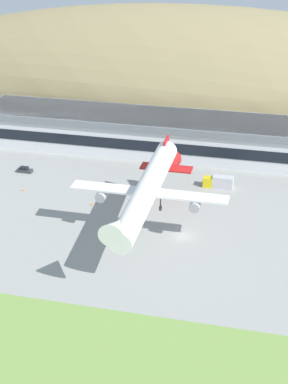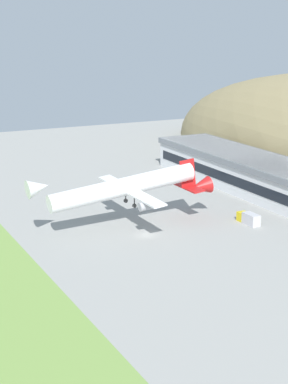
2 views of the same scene
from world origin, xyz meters
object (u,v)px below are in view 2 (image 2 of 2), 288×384
cargo_airplane (126,187)px  traffic_cone_1 (140,205)px  service_car_1 (150,181)px  traffic_cone_0 (124,189)px  fuel_truck (249,218)px  terminal_building (279,180)px

cargo_airplane → traffic_cone_1: (-17.24, 12.45, -10.91)m
service_car_1 → traffic_cone_0: size_ratio=7.38×
cargo_airplane → service_car_1: size_ratio=12.27×
service_car_1 → fuel_truck: fuel_truck is taller
cargo_airplane → traffic_cone_0: bearing=156.2°
terminal_building → cargo_airplane: 54.41m
terminal_building → cargo_airplane: (4.89, -53.96, 4.98)m
terminal_building → cargo_airplane: size_ratio=2.28×
cargo_airplane → service_car_1: (-42.13, 28.46, -10.56)m
service_car_1 → traffic_cone_0: (4.90, -12.02, -0.35)m
terminal_building → service_car_1: 45.48m
service_car_1 → traffic_cone_1: bearing=-32.8°
fuel_truck → service_car_1: bearing=-176.9°
cargo_airplane → service_car_1: cargo_airplane is taller
traffic_cone_1 → fuel_truck: bearing=33.6°
traffic_cone_0 → terminal_building: bearing=49.2°
cargo_airplane → fuel_truck: cargo_airplane is taller
service_car_1 → traffic_cone_1: size_ratio=7.38×
terminal_building → service_car_1: terminal_building is taller
terminal_building → service_car_1: (-37.25, -25.50, -5.58)m
cargo_airplane → terminal_building: bearing=95.2°
traffic_cone_1 → cargo_airplane: bearing=-35.8°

